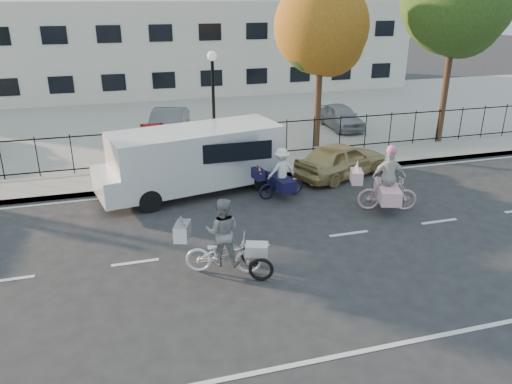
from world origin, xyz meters
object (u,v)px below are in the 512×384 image
object	(u,v)px
gold_sedan	(342,160)
lot_car_d	(341,116)
unicorn_bike	(387,187)
lot_car_c	(168,125)
bull_bike	(281,178)
white_van	(194,158)
zebra_trike	(223,245)
lamppost	(213,89)

from	to	relation	value
gold_sedan	lot_car_d	bearing A→B (deg)	-46.41
unicorn_bike	lot_car_c	xyz separation A→B (m)	(-5.69, 9.60, 0.04)
bull_bike	lot_car_c	world-z (taller)	bull_bike
unicorn_bike	bull_bike	world-z (taller)	unicorn_bike
white_van	zebra_trike	bearing A→B (deg)	-104.11
bull_bike	lot_car_d	xyz separation A→B (m)	(5.65, 7.48, 0.05)
gold_sedan	lot_car_c	distance (m)	8.50
lamppost	gold_sedan	bearing A→B (deg)	-27.98
unicorn_bike	lamppost	bearing A→B (deg)	57.02
lamppost	white_van	world-z (taller)	lamppost
lamppost	unicorn_bike	world-z (taller)	lamppost
lot_car_d	lamppost	bearing A→B (deg)	-151.69
lot_car_d	white_van	bearing A→B (deg)	-143.63
lamppost	lot_car_c	bearing A→B (deg)	108.38
unicorn_bike	lot_car_c	bearing A→B (deg)	49.67
lamppost	white_van	size ratio (longest dim) A/B	0.66
zebra_trike	lot_car_d	xyz separation A→B (m)	(8.56, 11.73, -0.02)
zebra_trike	lot_car_d	world-z (taller)	zebra_trike
zebra_trike	unicorn_bike	xyz separation A→B (m)	(5.75, 2.30, 0.04)
zebra_trike	gold_sedan	size ratio (longest dim) A/B	0.59
white_van	gold_sedan	size ratio (longest dim) A/B	1.71
zebra_trike	unicorn_bike	size ratio (longest dim) A/B	1.05
white_van	unicorn_bike	bearing A→B (deg)	-42.42
zebra_trike	white_van	size ratio (longest dim) A/B	0.34
bull_bike	white_van	world-z (taller)	white_van
gold_sedan	lot_car_d	xyz separation A→B (m)	(2.82, 6.17, 0.07)
gold_sedan	lot_car_c	size ratio (longest dim) A/B	0.93
bull_bike	lot_car_c	bearing A→B (deg)	11.66
unicorn_bike	lot_car_d	xyz separation A→B (m)	(2.81, 9.43, -0.06)
bull_bike	lamppost	bearing A→B (deg)	13.85
lamppost	unicorn_bike	bearing A→B (deg)	-52.01
unicorn_bike	gold_sedan	size ratio (longest dim) A/B	0.56
bull_bike	white_van	distance (m)	3.04
gold_sedan	lot_car_c	world-z (taller)	lot_car_c
zebra_trike	gold_sedan	xyz separation A→B (m)	(5.73, 5.56, -0.10)
bull_bike	white_van	bearing A→B (deg)	55.42
lot_car_c	unicorn_bike	bearing A→B (deg)	-43.21
unicorn_bike	white_van	size ratio (longest dim) A/B	0.33
bull_bike	gold_sedan	world-z (taller)	bull_bike
lamppost	lot_car_d	size ratio (longest dim) A/B	1.26
lamppost	zebra_trike	distance (m)	8.33
white_van	lot_car_d	xyz separation A→B (m)	(8.35, 6.17, -0.49)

